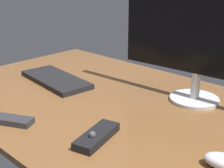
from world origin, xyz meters
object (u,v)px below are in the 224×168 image
monitor (201,25)px  tv_remote (3,119)px  keyboard (56,79)px  media_remote (97,136)px

monitor → tv_remote: 69.61cm
keyboard → media_remote: 50.98cm
monitor → media_remote: 50.26cm
keyboard → tv_remote: size_ratio=1.79×
monitor → media_remote: size_ratio=3.37×
monitor → media_remote: monitor is taller
tv_remote → monitor: bearing=31.5°
monitor → keyboard: size_ratio=1.68×
monitor → keyboard: monitor is taller
monitor → tv_remote: size_ratio=3.00×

